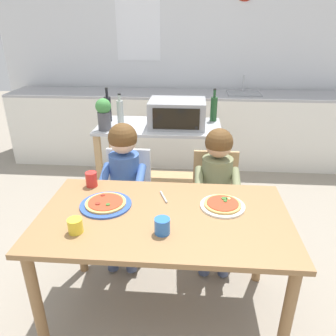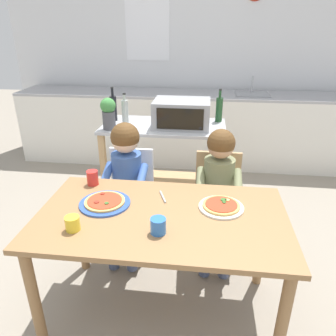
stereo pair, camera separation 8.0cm
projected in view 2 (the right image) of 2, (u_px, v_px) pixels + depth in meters
ground_plane at (179, 215)px, 3.15m from camera, size 11.50×11.50×0.00m
back_wall_tiled at (193, 52)px, 4.21m from camera, size 4.81×0.14×2.70m
kitchen_counter at (189, 128)px, 4.21m from camera, size 4.33×0.60×1.11m
kitchen_island_cart at (164, 156)px, 2.99m from camera, size 1.08×0.56×0.88m
toaster_oven at (182, 113)px, 2.79m from camera, size 0.48×0.37×0.23m
bottle_brown_beer at (113, 108)px, 2.95m from camera, size 0.06×0.06×0.30m
bottle_squat_spirits at (125, 113)px, 2.79m from camera, size 0.06×0.06×0.29m
bottle_tall_green_wine at (219, 109)px, 2.93m from camera, size 0.06×0.06×0.29m
potted_herb_plant at (108, 112)px, 2.70m from camera, size 0.13×0.13×0.27m
dining_table at (162, 229)px, 1.85m from camera, size 1.40×0.80×0.74m
dining_chair_left at (130, 193)px, 2.56m from camera, size 0.36×0.36×0.81m
dining_chair_right at (217, 198)px, 2.49m from camera, size 0.36×0.36×0.81m
child_in_blue_striped_shirt at (125, 175)px, 2.37m from camera, size 0.32×0.42×1.05m
child_in_olive_shirt at (219, 183)px, 2.31m from camera, size 0.32×0.42×1.03m
pizza_plate_blue_rimmed at (105, 202)px, 1.91m from camera, size 0.30×0.30×0.03m
pizza_plate_white at (221, 206)px, 1.87m from camera, size 0.26×0.26×0.03m
drinking_cup_yellow at (73, 223)px, 1.66m from camera, size 0.08×0.08×0.08m
drinking_cup_blue at (158, 226)px, 1.64m from camera, size 0.08×0.08×0.08m
drinking_cup_red at (93, 178)px, 2.12m from camera, size 0.07×0.07×0.10m
serving_spoon at (163, 197)px, 1.98m from camera, size 0.06×0.14×0.01m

